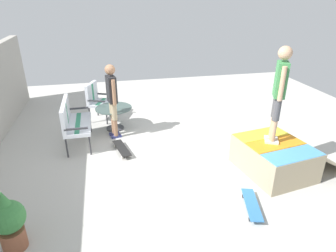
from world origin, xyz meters
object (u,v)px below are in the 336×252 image
object	(u,v)px
skateboard_spare	(252,204)
potted_plant	(9,220)
patio_chair_near_house	(97,98)
skateboard_by_bench	(122,148)
skate_ramp	(275,157)
person_skater	(280,88)
patio_bench	(72,119)
person_watching	(112,96)
patio_table	(114,114)

from	to	relation	value
skateboard_spare	potted_plant	xyz separation A→B (m)	(-0.03, 3.49, 0.38)
patio_chair_near_house	skateboard_by_bench	xyz separation A→B (m)	(-1.96, -0.49, -0.53)
skate_ramp	patio_chair_near_house	distance (m)	4.72
patio_chair_near_house	person_skater	bearing A→B (deg)	-135.25
patio_bench	patio_chair_near_house	bearing A→B (deg)	-21.06
patio_chair_near_house	skateboard_spare	size ratio (longest dim) A/B	1.24
person_skater	skateboard_by_bench	size ratio (longest dim) A/B	2.14
person_watching	skateboard_spare	distance (m)	3.84
skateboard_spare	patio_table	bearing A→B (deg)	28.65
patio_bench	person_skater	world-z (taller)	person_skater
skate_ramp	skateboard_spare	distance (m)	1.34
patio_bench	potted_plant	distance (m)	3.01
patio_chair_near_house	skate_ramp	bearing A→B (deg)	-135.46
skate_ramp	skateboard_spare	size ratio (longest dim) A/B	2.53
skate_ramp	potted_plant	size ratio (longest dim) A/B	2.26
patio_table	person_skater	size ratio (longest dim) A/B	0.51
skate_ramp	patio_chair_near_house	bearing A→B (deg)	44.54
skate_ramp	patio_bench	world-z (taller)	patio_bench
patio_bench	patio_chair_near_house	world-z (taller)	same
potted_plant	patio_chair_near_house	bearing A→B (deg)	-14.58
person_skater	patio_bench	bearing A→B (deg)	63.28
skateboard_by_bench	person_watching	bearing A→B (deg)	6.89
person_watching	potted_plant	bearing A→B (deg)	154.57
patio_table	skateboard_by_bench	bearing A→B (deg)	-176.55
skate_ramp	person_skater	size ratio (longest dim) A/B	1.18
skateboard_spare	potted_plant	size ratio (longest dim) A/B	0.90
skateboard_by_bench	potted_plant	size ratio (longest dim) A/B	0.90
patio_chair_near_house	person_skater	size ratio (longest dim) A/B	0.58
skate_ramp	person_skater	distance (m)	1.35
patio_chair_near_house	potted_plant	world-z (taller)	patio_chair_near_house
patio_bench	person_watching	size ratio (longest dim) A/B	0.72
skateboard_spare	potted_plant	distance (m)	3.51
person_skater	potted_plant	xyz separation A→B (m)	(-1.06, 4.35, -1.18)
potted_plant	person_watching	bearing A→B (deg)	-25.43
skate_ramp	person_watching	bearing A→B (deg)	52.76
person_skater	potted_plant	size ratio (longest dim) A/B	1.92
potted_plant	skateboard_by_bench	bearing A→B (deg)	-34.39
patio_bench	person_skater	size ratio (longest dim) A/B	0.71
skate_ramp	patio_table	size ratio (longest dim) A/B	2.31
skateboard_by_bench	patio_bench	bearing A→B (deg)	59.41
patio_chair_near_house	person_watching	world-z (taller)	person_watching
person_watching	potted_plant	distance (m)	3.56
patio_chair_near_house	skateboard_by_bench	world-z (taller)	patio_chair_near_house
skate_ramp	skateboard_spare	xyz separation A→B (m)	(-0.93, 0.93, -0.22)
patio_table	person_skater	world-z (taller)	person_skater
patio_table	person_skater	bearing A→B (deg)	-132.13
patio_table	potted_plant	bearing A→B (deg)	156.97
patio_bench	person_skater	bearing A→B (deg)	-116.72
potted_plant	patio_table	bearing A→B (deg)	-23.03
patio_bench	skateboard_spare	distance (m)	4.15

